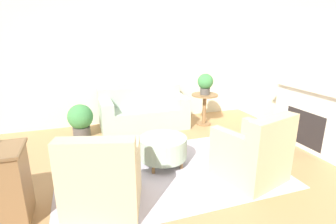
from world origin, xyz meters
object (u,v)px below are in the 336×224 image
object	(u,v)px
armchair_right	(254,155)
potted_plant_floor	(81,119)
side_table	(204,104)
potted_plant_on_side_table	(205,83)
vase_mantel_near	(300,77)
couch	(143,113)
armchair_left	(103,181)
ottoman_table	(163,147)

from	to	relation	value
armchair_right	potted_plant_floor	bearing A→B (deg)	132.50
side_table	potted_plant_on_side_table	world-z (taller)	potted_plant_on_side_table
armchair_right	vase_mantel_near	bearing A→B (deg)	31.40
side_table	couch	bearing A→B (deg)	168.82
side_table	armchair_left	bearing A→B (deg)	-136.36
couch	potted_plant_on_side_table	bearing A→B (deg)	-11.18
potted_plant_on_side_table	potted_plant_floor	distance (m)	2.67
couch	side_table	xyz separation A→B (m)	(1.31, -0.26, 0.15)
armchair_right	side_table	distance (m)	2.34
armchair_right	potted_plant_floor	xyz separation A→B (m)	(-2.20, 2.40, -0.01)
potted_plant_on_side_table	potted_plant_floor	world-z (taller)	potted_plant_on_side_table
side_table	vase_mantel_near	distance (m)	1.93
couch	potted_plant_floor	world-z (taller)	couch
vase_mantel_near	potted_plant_floor	bearing A→B (deg)	159.66
armchair_right	potted_plant_floor	distance (m)	3.26
couch	armchair_left	world-z (taller)	armchair_left
armchair_left	vase_mantel_near	world-z (taller)	vase_mantel_near
ottoman_table	couch	bearing A→B (deg)	85.89
couch	vase_mantel_near	distance (m)	3.11
potted_plant_floor	side_table	bearing A→B (deg)	-2.26
armchair_left	side_table	size ratio (longest dim) A/B	1.44
armchair_right	ottoman_table	xyz separation A→B (m)	(-1.04, 0.80, -0.08)
side_table	potted_plant_floor	bearing A→B (deg)	177.74
ottoman_table	side_table	xyz separation A→B (m)	(1.44, 1.49, 0.18)
armchair_left	armchair_right	size ratio (longest dim) A/B	1.00
couch	armchair_left	bearing A→B (deg)	-113.18
vase_mantel_near	armchair_left	bearing A→B (deg)	-164.78
couch	ottoman_table	world-z (taller)	couch
couch	potted_plant_on_side_table	distance (m)	1.48
ottoman_table	potted_plant_floor	distance (m)	1.98
couch	armchair_left	xyz separation A→B (m)	(-1.10, -2.56, 0.05)
vase_mantel_near	potted_plant_floor	world-z (taller)	vase_mantel_near
armchair_left	potted_plant_floor	size ratio (longest dim) A/B	1.51
ottoman_table	potted_plant_on_side_table	bearing A→B (deg)	46.04
armchair_left	ottoman_table	bearing A→B (deg)	39.68
ottoman_table	vase_mantel_near	xyz separation A→B (m)	(2.66, 0.18, 0.91)
potted_plant_on_side_table	armchair_left	bearing A→B (deg)	-136.36
couch	potted_plant_on_side_table	xyz separation A→B (m)	(1.31, -0.26, 0.62)
potted_plant_on_side_table	side_table	bearing A→B (deg)	0.00
armchair_right	side_table	bearing A→B (deg)	80.10
couch	vase_mantel_near	size ratio (longest dim) A/B	6.88
potted_plant_on_side_table	potted_plant_floor	size ratio (longest dim) A/B	0.68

